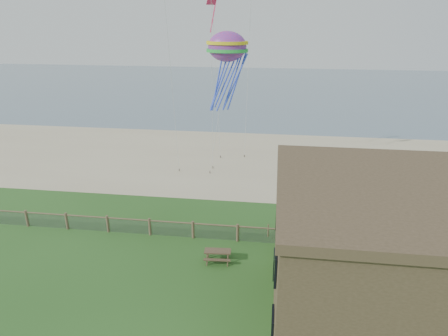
{
  "coord_description": "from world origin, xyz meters",
  "views": [
    {
      "loc": [
        5.19,
        -16.98,
        14.06
      ],
      "look_at": [
        1.83,
        8.0,
        4.39
      ],
      "focal_mm": 32.0,
      "sensor_mm": 36.0,
      "label": 1
    }
  ],
  "objects_px": {
    "octopus_kite": "(227,69)",
    "picnic_table": "(218,256)",
    "chainlink_fence": "(193,231)",
    "motel": "(447,271)"
  },
  "relations": [
    {
      "from": "chainlink_fence",
      "to": "motel",
      "type": "relative_size",
      "value": 2.41
    },
    {
      "from": "chainlink_fence",
      "to": "picnic_table",
      "type": "relative_size",
      "value": 22.58
    },
    {
      "from": "chainlink_fence",
      "to": "motel",
      "type": "xyz_separation_m",
      "value": [
        13.0,
        -7.0,
        2.95
      ]
    },
    {
      "from": "chainlink_fence",
      "to": "octopus_kite",
      "type": "distance_m",
      "value": 13.02
    },
    {
      "from": "motel",
      "to": "picnic_table",
      "type": "distance_m",
      "value": 12.26
    },
    {
      "from": "picnic_table",
      "to": "octopus_kite",
      "type": "bearing_deg",
      "value": 90.35
    },
    {
      "from": "motel",
      "to": "octopus_kite",
      "type": "bearing_deg",
      "value": 126.84
    },
    {
      "from": "octopus_kite",
      "to": "motel",
      "type": "bearing_deg",
      "value": -66.22
    },
    {
      "from": "octopus_kite",
      "to": "picnic_table",
      "type": "bearing_deg",
      "value": -98.59
    },
    {
      "from": "picnic_table",
      "to": "octopus_kite",
      "type": "relative_size",
      "value": 0.24
    }
  ]
}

